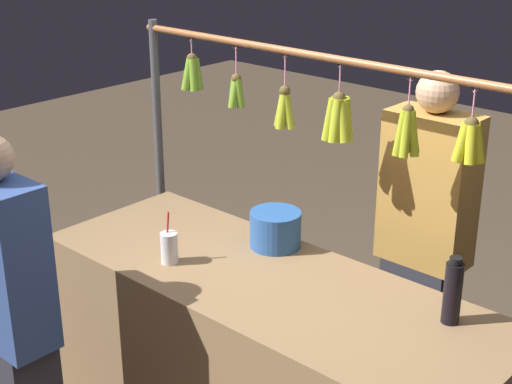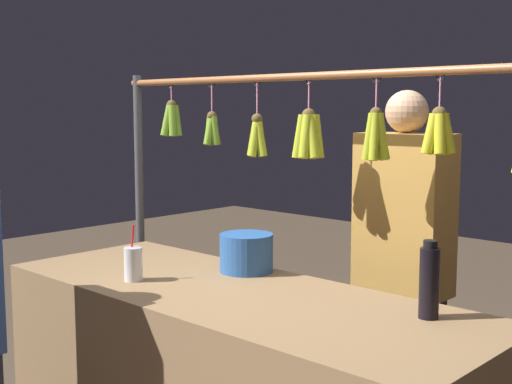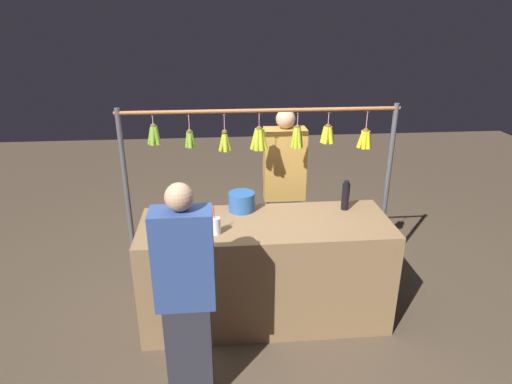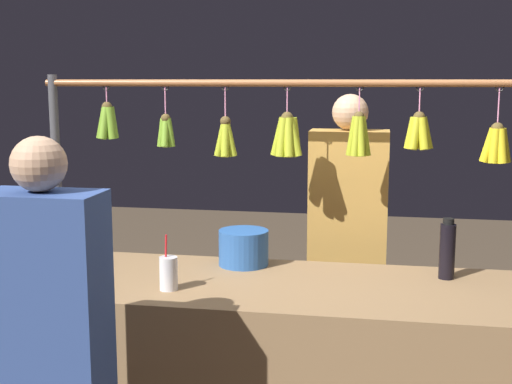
{
  "view_description": "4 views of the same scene",
  "coord_description": "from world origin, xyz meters",
  "views": [
    {
      "loc": [
        -1.77,
        2.02,
        2.32
      ],
      "look_at": [
        0.06,
        0.0,
        1.24
      ],
      "focal_mm": 53.76,
      "sensor_mm": 36.0,
      "label": 1
    },
    {
      "loc": [
        -1.76,
        1.75,
        1.56
      ],
      "look_at": [
        -0.11,
        0.0,
        1.27
      ],
      "focal_mm": 48.15,
      "sensor_mm": 36.0,
      "label": 2
    },
    {
      "loc": [
        0.36,
        3.1,
        2.42
      ],
      "look_at": [
        0.08,
        0.0,
        1.15
      ],
      "focal_mm": 30.54,
      "sensor_mm": 36.0,
      "label": 3
    },
    {
      "loc": [
        -0.41,
        2.67,
        1.71
      ],
      "look_at": [
        0.08,
        0.0,
        1.26
      ],
      "focal_mm": 48.17,
      "sensor_mm": 36.0,
      "label": 4
    }
  ],
  "objects": [
    {
      "name": "vendor_person",
      "position": [
        -0.26,
        -0.76,
        0.81
      ],
      "size": [
        0.39,
        0.21,
        1.64
      ],
      "color": "#2D2D38",
      "rests_on": "ground"
    },
    {
      "name": "display_rack",
      "position": [
        -0.05,
        -0.45,
        1.28
      ],
      "size": [
        2.36,
        0.14,
        1.73
      ],
      "color": "#4C4C51",
      "rests_on": "ground"
    },
    {
      "name": "drink_cup",
      "position": [
        0.39,
        0.16,
        0.96
      ],
      "size": [
        0.07,
        0.07,
        0.22
      ],
      "color": "silver",
      "rests_on": "market_counter"
    },
    {
      "name": "blue_bucket",
      "position": [
        0.18,
        -0.25,
        0.97
      ],
      "size": [
        0.22,
        0.22,
        0.16
      ],
      "primitive_type": "cylinder",
      "color": "#2C5CA5",
      "rests_on": "market_counter"
    },
    {
      "name": "water_bottle",
      "position": [
        -0.69,
        -0.19,
        1.01
      ],
      "size": [
        0.06,
        0.06,
        0.25
      ],
      "color": "black",
      "rests_on": "market_counter"
    }
  ]
}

